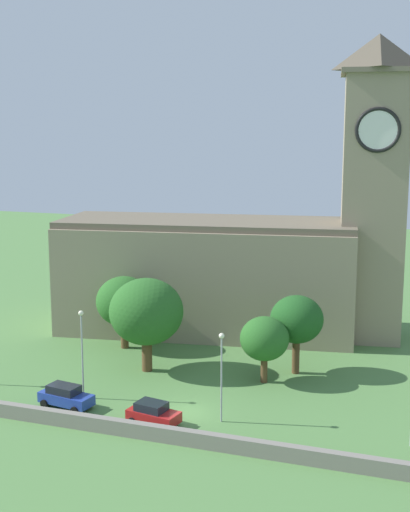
# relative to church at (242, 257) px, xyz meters

# --- Properties ---
(ground_plane) EXTENTS (200.00, 200.00, 0.00)m
(ground_plane) POSITION_rel_church_xyz_m (2.30, -8.77, -8.55)
(ground_plane) COLOR #517F42
(church) EXTENTS (39.04, 16.95, 32.18)m
(church) POSITION_rel_church_xyz_m (0.00, 0.00, 0.00)
(church) COLOR gray
(church) RESTS_ON ground
(quay_barrier) EXTENTS (59.98, 0.70, 1.16)m
(quay_barrier) POSITION_rel_church_xyz_m (2.30, -29.31, -7.97)
(quay_barrier) COLOR gray
(quay_barrier) RESTS_ON ground
(car_blue) EXTENTS (4.82, 2.67, 1.86)m
(car_blue) POSITION_rel_church_xyz_m (-7.45, -26.01, -7.61)
(car_blue) COLOR #233D9E
(car_blue) RESTS_ON ground
(car_red) EXTENTS (4.31, 2.78, 1.80)m
(car_red) POSITION_rel_church_xyz_m (0.74, -26.85, -7.64)
(car_red) COLOR red
(car_red) RESTS_ON ground
(streetlamp_west_mid) EXTENTS (0.44, 0.44, 7.68)m
(streetlamp_west_mid) POSITION_rel_church_xyz_m (-7.04, -23.79, -3.48)
(streetlamp_west_mid) COLOR #9EA0A5
(streetlamp_west_mid) RESTS_ON ground
(streetlamp_central) EXTENTS (0.44, 0.44, 7.19)m
(streetlamp_central) POSITION_rel_church_xyz_m (5.55, -24.56, -3.76)
(streetlamp_central) COLOR #9EA0A5
(streetlamp_central) RESTS_ON ground
(tree_churchyard) EXTENTS (5.78, 5.78, 7.62)m
(tree_churchyard) POSITION_rel_church_xyz_m (-9.81, -9.99, -3.57)
(tree_churchyard) COLOR brown
(tree_churchyard) RESTS_ON ground
(tree_by_tower) EXTENTS (4.96, 4.96, 7.45)m
(tree_by_tower) POSITION_rel_church_xyz_m (8.70, -11.69, -3.38)
(tree_by_tower) COLOR brown
(tree_by_tower) RESTS_ON ground
(tree_riverside_east) EXTENTS (6.97, 6.97, 8.92)m
(tree_riverside_east) POSITION_rel_church_xyz_m (-4.74, -15.66, -2.81)
(tree_riverside_east) COLOR brown
(tree_riverside_east) RESTS_ON ground
(tree_riverside_west) EXTENTS (4.43, 4.43, 6.09)m
(tree_riverside_west) POSITION_rel_church_xyz_m (6.50, -14.99, -4.49)
(tree_riverside_west) COLOR brown
(tree_riverside_west) RESTS_ON ground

